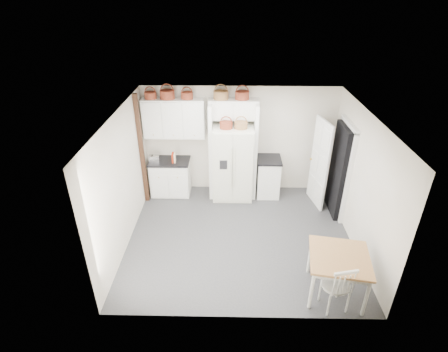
{
  "coord_description": "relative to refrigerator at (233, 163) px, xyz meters",
  "views": [
    {
      "loc": [
        -0.21,
        -5.73,
        4.58
      ],
      "look_at": [
        -0.33,
        0.4,
        1.2
      ],
      "focal_mm": 28.0,
      "sensor_mm": 36.0,
      "label": 1
    }
  ],
  "objects": [
    {
      "name": "refrigerator",
      "position": [
        0.0,
        0.0,
        0.0
      ],
      "size": [
        0.92,
        0.74,
        1.79
      ],
      "primitive_type": "cube",
      "color": "silver",
      "rests_on": "floor"
    },
    {
      "name": "basket_upper_c",
      "position": [
        -1.03,
        0.22,
        1.53
      ],
      "size": [
        0.26,
        0.26,
        0.15
      ],
      "primitive_type": "cylinder",
      "color": "#5C2216",
      "rests_on": "upper_cabinet"
    },
    {
      "name": "dining_table",
      "position": [
        1.7,
        -3.06,
        -0.5
      ],
      "size": [
        1.08,
        1.08,
        0.78
      ],
      "primitive_type": "cube",
      "rotation": [
        0.0,
        0.0,
        -0.16
      ],
      "color": "brown",
      "rests_on": "floor"
    },
    {
      "name": "bridge_cabinet",
      "position": [
        -0.0,
        0.22,
        1.23
      ],
      "size": [
        1.12,
        0.34,
        0.45
      ],
      "primitive_type": "cube",
      "color": "white",
      "rests_on": "wall_back"
    },
    {
      "name": "door_slab",
      "position": [
        1.95,
        -0.28,
        0.13
      ],
      "size": [
        0.21,
        0.79,
        2.05
      ],
      "primitive_type": "cube",
      "rotation": [
        0.0,
        0.0,
        -1.36
      ],
      "color": "white",
      "rests_on": "floor"
    },
    {
      "name": "wall_back",
      "position": [
        0.15,
        0.39,
        0.41
      ],
      "size": [
        4.5,
        0.0,
        4.5
      ],
      "primitive_type": "plane",
      "rotation": [
        1.57,
        0.0,
        0.0
      ],
      "color": "beige",
      "rests_on": "floor"
    },
    {
      "name": "basket_bridge_b",
      "position": [
        0.19,
        0.22,
        1.54
      ],
      "size": [
        0.31,
        0.31,
        0.18
      ],
      "primitive_type": "cylinder",
      "color": "#5C2216",
      "rests_on": "bridge_cabinet"
    },
    {
      "name": "wall_left",
      "position": [
        -2.1,
        -1.61,
        0.41
      ],
      "size": [
        0.0,
        4.0,
        4.0
      ],
      "primitive_type": "plane",
      "rotation": [
        1.57,
        0.0,
        1.57
      ],
      "color": "beige",
      "rests_on": "floor"
    },
    {
      "name": "cookbook_cream",
      "position": [
        -1.36,
        0.01,
        0.11
      ],
      "size": [
        0.04,
        0.15,
        0.23
      ],
      "primitive_type": "cube",
      "rotation": [
        0.0,
        0.0,
        0.05
      ],
      "color": "beige",
      "rests_on": "counter_left"
    },
    {
      "name": "base_cab_right",
      "position": [
        0.86,
        0.09,
        -0.43
      ],
      "size": [
        0.53,
        0.63,
        0.93
      ],
      "primitive_type": "cube",
      "color": "white",
      "rests_on": "floor"
    },
    {
      "name": "basket_upper_b",
      "position": [
        -1.46,
        0.22,
        1.55
      ],
      "size": [
        0.32,
        0.32,
        0.19
      ],
      "primitive_type": "cylinder",
      "color": "#5C2216",
      "rests_on": "upper_cabinet"
    },
    {
      "name": "toaster",
      "position": [
        -1.85,
        0.0,
        0.08
      ],
      "size": [
        0.25,
        0.16,
        0.17
      ],
      "primitive_type": "cube",
      "rotation": [
        0.0,
        0.0,
        0.09
      ],
      "color": "silver",
      "rests_on": "counter_left"
    },
    {
      "name": "basket_upper_a",
      "position": [
        -1.84,
        0.22,
        1.53
      ],
      "size": [
        0.27,
        0.27,
        0.15
      ],
      "primitive_type": "cylinder",
      "color": "#5C2216",
      "rests_on": "upper_cabinet"
    },
    {
      "name": "doorway_void",
      "position": [
        2.31,
        -0.61,
        0.13
      ],
      "size": [
        0.18,
        0.85,
        2.05
      ],
      "primitive_type": "cube",
      "color": "black",
      "rests_on": "floor"
    },
    {
      "name": "upper_cabinet",
      "position": [
        -1.35,
        0.22,
        1.01
      ],
      "size": [
        1.4,
        0.34,
        0.9
      ],
      "primitive_type": "cube",
      "color": "white",
      "rests_on": "wall_back"
    },
    {
      "name": "base_cab_left",
      "position": [
        -1.52,
        0.09,
        -0.47
      ],
      "size": [
        0.92,
        0.58,
        0.85
      ],
      "primitive_type": "cube",
      "color": "white",
      "rests_on": "floor"
    },
    {
      "name": "basket_fridge_b",
      "position": [
        0.17,
        -0.1,
        0.97
      ],
      "size": [
        0.29,
        0.29,
        0.15
      ],
      "primitive_type": "cylinder",
      "color": "brown",
      "rests_on": "refrigerator"
    },
    {
      "name": "basket_bridge_a",
      "position": [
        -0.28,
        0.22,
        1.55
      ],
      "size": [
        0.33,
        0.33,
        0.18
      ],
      "primitive_type": "cylinder",
      "color": "brown",
      "rests_on": "bridge_cabinet"
    },
    {
      "name": "floor",
      "position": [
        0.15,
        -1.61,
        -0.89
      ],
      "size": [
        4.5,
        4.5,
        0.0
      ],
      "primitive_type": "plane",
      "color": "#333337",
      "rests_on": "ground"
    },
    {
      "name": "wall_right",
      "position": [
        2.4,
        -1.61,
        0.41
      ],
      "size": [
        0.0,
        4.0,
        4.0
      ],
      "primitive_type": "plane",
      "rotation": [
        1.57,
        0.0,
        -1.57
      ],
      "color": "beige",
      "rests_on": "floor"
    },
    {
      "name": "counter_right",
      "position": [
        0.86,
        0.09,
        0.05
      ],
      "size": [
        0.57,
        0.67,
        0.04
      ],
      "primitive_type": "cube",
      "color": "black",
      "rests_on": "base_cab_right"
    },
    {
      "name": "counter_left",
      "position": [
        -1.52,
        0.09,
        -0.02
      ],
      "size": [
        0.96,
        0.62,
        0.04
      ],
      "primitive_type": "cube",
      "color": "black",
      "rests_on": "base_cab_left"
    },
    {
      "name": "fridge_panel_right",
      "position": [
        0.51,
        0.09,
        0.26
      ],
      "size": [
        0.08,
        0.6,
        2.3
      ],
      "primitive_type": "cube",
      "color": "white",
      "rests_on": "floor"
    },
    {
      "name": "fridge_panel_left",
      "position": [
        -0.51,
        0.09,
        0.26
      ],
      "size": [
        0.08,
        0.6,
        2.3
      ],
      "primitive_type": "cube",
      "color": "white",
      "rests_on": "floor"
    },
    {
      "name": "basket_fridge_a",
      "position": [
        -0.16,
        -0.1,
        0.97
      ],
      "size": [
        0.28,
        0.28,
        0.15
      ],
      "primitive_type": "cylinder",
      "color": "#5C2216",
      "rests_on": "refrigerator"
    },
    {
      "name": "cookbook_red",
      "position": [
        -1.41,
        0.01,
        0.12
      ],
      "size": [
        0.04,
        0.16,
        0.23
      ],
      "primitive_type": "cube",
      "rotation": [
        0.0,
        0.0,
        -0.01
      ],
      "color": "#B4240A",
      "rests_on": "counter_left"
    },
    {
      "name": "windsor_chair",
      "position": [
        1.61,
        -3.36,
        -0.43
      ],
      "size": [
        0.53,
        0.5,
        0.93
      ],
      "primitive_type": "cube",
      "rotation": [
        0.0,
        0.0,
        0.21
      ],
      "color": "white",
      "rests_on": "floor"
    },
    {
      "name": "trim_post",
      "position": [
        -2.05,
        -0.26,
        0.41
      ],
      "size": [
        0.09,
        0.09,
        2.6
      ],
      "primitive_type": "cube",
      "color": "black",
      "rests_on": "floor"
    },
    {
      "name": "ceiling",
      "position": [
        0.15,
        -1.61,
        1.71
      ],
      "size": [
        4.5,
        4.5,
        0.0
      ],
      "primitive_type": "plane",
      "color": "white",
      "rests_on": "wall_back"
    }
  ]
}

